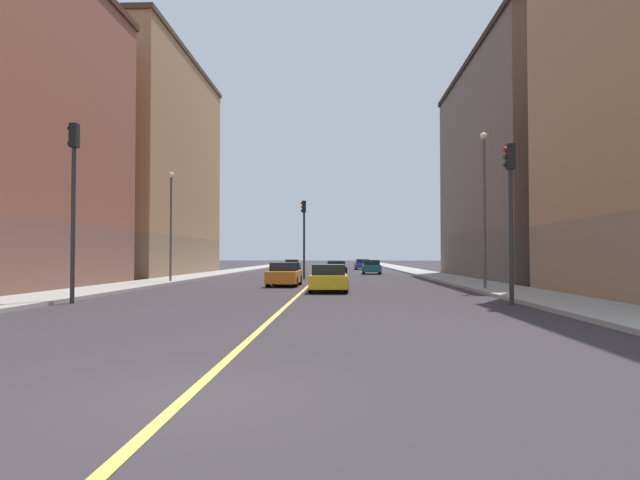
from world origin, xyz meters
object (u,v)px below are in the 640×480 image
(traffic_light_right_near, at_px, (73,188))
(car_yellow, at_px, (329,278))
(traffic_light_left_near, at_px, (510,200))
(street_lamp_left_near, at_px, (484,195))
(traffic_light_median_far, at_px, (304,228))
(car_white, at_px, (336,266))
(car_green, at_px, (292,264))
(car_teal, at_px, (372,267))
(building_left_mid, at_px, (523,169))
(car_blue, at_px, (362,264))
(car_black, at_px, (336,269))
(building_right_midblock, at_px, (146,167))
(car_orange, at_px, (285,274))
(street_lamp_right_near, at_px, (171,215))

(traffic_light_right_near, bearing_deg, car_yellow, 37.37)
(traffic_light_left_near, height_order, street_lamp_left_near, street_lamp_left_near)
(traffic_light_median_far, relative_size, car_white, 1.38)
(traffic_light_right_near, bearing_deg, traffic_light_median_far, 71.28)
(car_green, bearing_deg, car_teal, -62.37)
(traffic_light_right_near, distance_m, car_yellow, 12.29)
(building_left_mid, relative_size, car_teal, 5.76)
(building_left_mid, bearing_deg, car_yellow, -133.98)
(building_left_mid, height_order, traffic_light_left_near, building_left_mid)
(traffic_light_median_far, xyz_separation_m, car_teal, (5.76, 11.91, -3.17))
(traffic_light_right_near, distance_m, car_teal, 35.60)
(street_lamp_left_near, relative_size, car_blue, 1.81)
(traffic_light_median_far, bearing_deg, car_black, 72.80)
(building_left_mid, distance_m, street_lamp_left_near, 16.74)
(car_teal, bearing_deg, car_blue, 90.81)
(car_green, bearing_deg, traffic_light_right_near, -94.03)
(car_teal, bearing_deg, street_lamp_left_near, -80.79)
(car_teal, xyz_separation_m, car_white, (-3.51, 7.62, -0.04))
(building_right_midblock, distance_m, car_blue, 30.86)
(car_black, relative_size, car_teal, 1.13)
(building_right_midblock, bearing_deg, traffic_light_median_far, -27.92)
(building_right_midblock, bearing_deg, traffic_light_right_near, -74.84)
(traffic_light_right_near, relative_size, car_blue, 1.56)
(building_right_midblock, distance_m, car_orange, 24.32)
(car_yellow, relative_size, car_blue, 1.05)
(street_lamp_right_near, distance_m, car_yellow, 13.32)
(traffic_light_right_near, relative_size, street_lamp_right_near, 0.96)
(car_teal, bearing_deg, traffic_light_median_far, -115.81)
(traffic_light_left_near, bearing_deg, street_lamp_left_near, 82.19)
(building_right_midblock, bearing_deg, street_lamp_left_near, -40.94)
(car_blue, bearing_deg, street_lamp_right_near, -111.05)
(car_teal, height_order, car_white, car_teal)
(street_lamp_left_near, xyz_separation_m, street_lamp_right_near, (-18.03, 7.26, -0.39))
(traffic_light_right_near, height_order, car_white, traffic_light_right_near)
(building_left_mid, xyz_separation_m, traffic_light_median_far, (-16.79, -1.18, -4.54))
(building_right_midblock, xyz_separation_m, traffic_light_left_near, (23.89, -29.02, -6.16))
(street_lamp_right_near, relative_size, car_blue, 1.63)
(traffic_light_right_near, bearing_deg, building_left_mid, 42.93)
(building_left_mid, xyz_separation_m, car_orange, (-17.27, -10.42, -7.70))
(building_right_midblock, height_order, car_green, building_right_midblock)
(car_teal, bearing_deg, traffic_light_left_near, -84.58)
(building_right_midblock, distance_m, car_white, 22.76)
(building_right_midblock, relative_size, street_lamp_left_near, 2.88)
(car_green, bearing_deg, traffic_light_left_near, -76.23)
(car_black, xyz_separation_m, car_teal, (3.41, 4.32, 0.04))
(car_teal, xyz_separation_m, car_green, (-9.32, 17.80, -0.02))
(street_lamp_right_near, relative_size, car_green, 1.76)
(car_orange, distance_m, car_green, 39.07)
(car_black, height_order, car_green, car_black)
(building_left_mid, bearing_deg, car_orange, -148.90)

